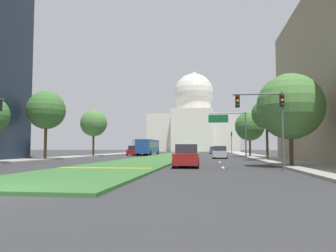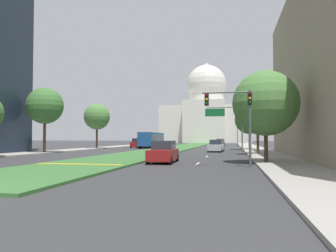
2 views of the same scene
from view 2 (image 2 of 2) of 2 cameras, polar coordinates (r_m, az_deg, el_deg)
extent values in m
plane|color=#333335|center=(72.57, 3.02, -3.62)|extent=(273.81, 273.81, 0.00)
cube|color=#386B33|center=(66.42, 2.25, -3.71)|extent=(6.87, 112.01, 0.14)
cube|color=gold|center=(23.28, -15.29, -6.47)|extent=(6.18, 0.50, 0.04)
cube|color=silver|center=(25.00, 5.20, -6.59)|extent=(0.16, 2.40, 0.01)
cube|color=silver|center=(34.26, 6.84, -5.35)|extent=(0.16, 2.40, 0.01)
cube|color=silver|center=(46.52, 7.99, -4.47)|extent=(0.16, 2.40, 0.01)
cube|color=silver|center=(56.52, 8.56, -4.04)|extent=(0.16, 2.40, 0.01)
cube|color=silver|center=(60.03, 8.72, -3.92)|extent=(0.16, 2.40, 0.01)
cube|color=#9E9991|center=(64.18, -11.11, -3.72)|extent=(4.00, 112.01, 0.15)
cube|color=#9E9991|center=(59.50, 14.77, -3.83)|extent=(4.00, 112.01, 0.15)
cube|color=silver|center=(134.53, 6.79, 0.20)|extent=(35.10, 23.79, 14.49)
cube|color=silver|center=(120.73, 6.28, 0.80)|extent=(15.44, 4.00, 15.94)
cylinder|color=silver|center=(135.35, 6.77, 4.66)|extent=(14.14, 14.14, 6.59)
sphere|color=silver|center=(136.21, 6.76, 7.22)|extent=(16.20, 16.20, 16.20)
cylinder|color=silver|center=(137.57, 6.74, 10.22)|extent=(1.80, 1.80, 3.00)
cylinder|color=#515456|center=(22.38, 14.19, -0.41)|extent=(0.16, 0.16, 5.20)
cube|color=black|center=(22.52, 14.15, 4.68)|extent=(0.28, 0.24, 0.84)
sphere|color=#510F0F|center=(22.42, 14.16, 5.43)|extent=(0.18, 0.18, 0.18)
sphere|color=#F2A51E|center=(22.39, 14.17, 4.72)|extent=(0.18, 0.18, 0.18)
sphere|color=#0F4219|center=(22.35, 14.17, 4.01)|extent=(0.18, 0.18, 0.18)
cylinder|color=#515456|center=(22.56, 10.05, 5.79)|extent=(3.20, 0.10, 0.10)
cube|color=black|center=(22.56, 6.80, 4.62)|extent=(0.28, 0.24, 0.84)
sphere|color=#510F0F|center=(22.45, 6.77, 5.37)|extent=(0.18, 0.18, 0.18)
sphere|color=#F2A51E|center=(22.42, 6.77, 4.66)|extent=(0.18, 0.18, 0.18)
sphere|color=#0F4219|center=(22.39, 6.77, 3.95)|extent=(0.18, 0.18, 0.18)
cylinder|color=#515456|center=(75.63, 12.09, -1.54)|extent=(0.16, 0.16, 5.20)
cube|color=black|center=(75.67, 12.08, -0.03)|extent=(0.28, 0.24, 0.84)
sphere|color=red|center=(75.54, 12.08, 0.19)|extent=(0.18, 0.18, 0.18)
sphere|color=#4C380F|center=(75.53, 12.08, -0.03)|extent=(0.18, 0.18, 0.18)
sphere|color=#0F4219|center=(75.52, 12.08, -0.24)|extent=(0.18, 0.18, 0.18)
cylinder|color=#515456|center=(47.09, 12.86, -0.46)|extent=(0.20, 0.20, 6.50)
cylinder|color=#515456|center=(47.27, 9.76, 3.21)|extent=(5.07, 0.12, 0.12)
cube|color=#146033|center=(47.21, 8.22, 2.36)|extent=(2.80, 0.08, 1.10)
cylinder|color=#4C3823|center=(26.04, 16.79, -2.76)|extent=(0.30, 0.30, 3.24)
sphere|color=#4C7F3D|center=(26.17, 16.72, 3.83)|extent=(5.04, 5.04, 5.04)
cylinder|color=#4C3823|center=(44.02, -20.84, -1.40)|extent=(0.35, 0.35, 4.77)
sphere|color=#3D7033|center=(44.20, -20.77, 3.35)|extent=(4.63, 4.63, 4.63)
cylinder|color=#4C3823|center=(38.62, 15.46, -1.66)|extent=(0.28, 0.28, 4.39)
sphere|color=#3D7033|center=(38.77, 15.42, 2.98)|extent=(3.42, 3.42, 3.42)
cylinder|color=#4C3823|center=(58.26, -12.37, -1.79)|extent=(0.34, 0.34, 4.42)
sphere|color=#4C7F3D|center=(58.37, -12.35, 1.61)|extent=(4.53, 4.53, 4.53)
cylinder|color=#4C3823|center=(53.90, 14.11, -2.17)|extent=(0.31, 0.31, 3.63)
sphere|color=#3D7033|center=(53.98, 14.08, 1.13)|extent=(4.71, 4.71, 4.71)
cube|color=maroon|center=(25.76, -0.82, -5.05)|extent=(1.98, 4.59, 0.84)
cube|color=#282D38|center=(25.91, -0.75, -3.34)|extent=(1.69, 2.23, 0.68)
cylinder|color=black|center=(23.84, 0.40, -6.05)|extent=(0.24, 0.65, 0.64)
cylinder|color=black|center=(24.17, -3.57, -6.00)|extent=(0.24, 0.65, 0.64)
cylinder|color=black|center=(27.44, 1.60, -5.53)|extent=(0.24, 0.65, 0.64)
cylinder|color=black|center=(27.72, -1.87, -5.49)|extent=(0.24, 0.65, 0.64)
cube|color=#BCBCC1|center=(45.76, 8.43, -3.73)|extent=(2.12, 4.54, 0.81)
cube|color=#282D38|center=(45.92, 8.45, -2.80)|extent=(1.75, 2.23, 0.67)
cylinder|color=black|center=(43.93, 9.28, -4.20)|extent=(0.26, 0.65, 0.64)
cylinder|color=black|center=(44.12, 7.09, -4.20)|extent=(0.26, 0.65, 0.64)
cylinder|color=black|center=(47.45, 9.68, -4.03)|extent=(0.26, 0.65, 0.64)
cylinder|color=black|center=(47.62, 7.65, -4.04)|extent=(0.26, 0.65, 0.64)
cube|color=maroon|center=(63.53, -5.30, -3.23)|extent=(1.92, 4.47, 0.90)
cube|color=#282D38|center=(63.35, -5.35, -2.49)|extent=(1.63, 2.17, 0.74)
cylinder|color=black|center=(65.46, -5.48, -3.50)|extent=(0.24, 0.65, 0.64)
cylinder|color=black|center=(64.96, -4.13, -3.52)|extent=(0.24, 0.65, 0.64)
cylinder|color=black|center=(62.15, -6.52, -3.58)|extent=(0.24, 0.65, 0.64)
cylinder|color=black|center=(61.62, -5.11, -3.59)|extent=(0.24, 0.65, 0.64)
cube|color=#4C5156|center=(77.75, 9.17, -3.03)|extent=(2.15, 4.44, 0.82)
cube|color=#282D38|center=(77.92, 9.18, -2.47)|extent=(1.78, 2.18, 0.67)
cylinder|color=black|center=(75.97, 9.69, -3.28)|extent=(0.26, 0.65, 0.64)
cylinder|color=black|center=(76.14, 8.40, -3.29)|extent=(0.26, 0.65, 0.64)
cylinder|color=black|center=(79.39, 9.91, -3.23)|extent=(0.26, 0.65, 0.64)
cylinder|color=black|center=(79.56, 8.67, -3.23)|extent=(0.26, 0.65, 0.64)
cube|color=black|center=(71.60, -3.31, -2.48)|extent=(2.30, 2.00, 2.20)
cube|color=#B2B2B7|center=(68.50, -3.98, -2.20)|extent=(2.30, 4.40, 2.80)
cylinder|color=black|center=(71.88, -4.13, -3.27)|extent=(0.30, 0.90, 0.90)
cylinder|color=black|center=(71.36, -2.50, -3.29)|extent=(0.30, 0.90, 0.90)
cylinder|color=black|center=(67.75, -5.09, -3.34)|extent=(0.30, 0.90, 0.90)
cylinder|color=black|center=(67.19, -3.37, -3.36)|extent=(0.30, 0.90, 0.90)
cube|color=#1E4C8C|center=(62.89, -2.90, -2.31)|extent=(2.50, 11.00, 2.50)
cube|color=#232833|center=(62.89, -2.89, -1.99)|extent=(2.52, 10.12, 0.90)
cylinder|color=black|center=(67.35, -2.96, -3.32)|extent=(0.32, 1.00, 1.00)
cylinder|color=black|center=(66.83, -1.04, -3.33)|extent=(0.32, 1.00, 1.00)
cylinder|color=black|center=(59.44, -4.89, -3.48)|extent=(0.32, 1.00, 1.00)
cylinder|color=black|center=(58.84, -2.74, -3.50)|extent=(0.32, 1.00, 1.00)
camera|label=1|loc=(3.55, -76.07, -8.44)|focal=34.86mm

